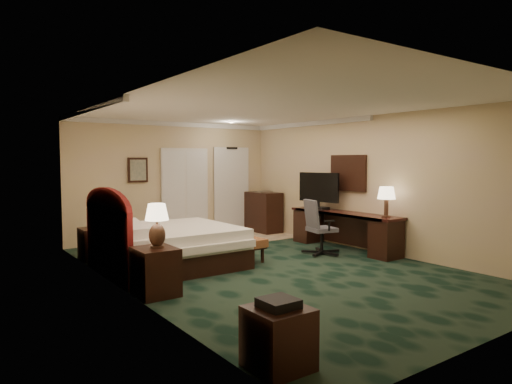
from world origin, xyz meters
TOP-DOWN VIEW (x-y plane):
  - floor at (0.00, 0.00)m, footprint 5.00×7.50m
  - ceiling at (0.00, 0.00)m, footprint 5.00×7.50m
  - wall_back at (0.00, 3.75)m, footprint 5.00×0.00m
  - wall_front at (0.00, -3.75)m, footprint 5.00×0.00m
  - wall_left at (-2.50, 0.00)m, footprint 0.00×7.50m
  - wall_right at (2.50, 0.00)m, footprint 0.00×7.50m
  - crown_molding at (0.00, 0.00)m, footprint 5.00×7.50m
  - tile_patch at (0.90, 2.90)m, footprint 3.20×1.70m
  - headboard at (-2.44, 1.00)m, footprint 0.12×2.00m
  - entry_door at (1.55, 3.72)m, footprint 1.02×0.06m
  - closet_doors at (0.25, 3.71)m, footprint 1.20×0.06m
  - wall_art at (-0.90, 3.71)m, footprint 0.45×0.06m
  - wall_mirror at (2.46, 0.60)m, footprint 0.05×0.95m
  - bed at (-1.34, 1.09)m, footprint 2.12×1.97m
  - nightstand_near at (-2.22, -0.33)m, footprint 0.52×0.59m
  - nightstand_far at (-2.25, 2.42)m, footprint 0.46×0.53m
  - lamp_near at (-2.19, -0.33)m, footprint 0.40×0.40m
  - lamp_far at (-2.21, 2.37)m, footprint 0.34×0.34m
  - bed_bench at (-0.05, 0.95)m, footprint 0.46×1.26m
  - side_table at (-2.22, -2.99)m, footprint 0.50×0.50m
  - desk at (2.20, 0.45)m, footprint 0.57×2.64m
  - tv at (2.16, 1.16)m, footprint 0.26×1.01m
  - desk_lamp at (2.21, -0.59)m, footprint 0.34×0.34m
  - desk_chair at (1.47, 0.33)m, footprint 0.72×0.69m
  - minibar at (2.18, 3.20)m, footprint 0.53×0.96m

SIDE VIEW (x-z plane):
  - floor at x=0.00m, z-range 0.00..0.00m
  - tile_patch at x=0.90m, z-range 0.00..0.01m
  - bed_bench at x=-0.05m, z-range 0.00..0.42m
  - side_table at x=-2.22m, z-range 0.00..0.54m
  - nightstand_far at x=-2.25m, z-range 0.00..0.58m
  - nightstand_near at x=-2.22m, z-range 0.00..0.64m
  - bed at x=-1.34m, z-range 0.00..0.67m
  - desk at x=2.20m, z-range 0.00..0.76m
  - minibar at x=2.18m, z-range 0.00..1.01m
  - desk_chair at x=1.47m, z-range 0.00..1.07m
  - headboard at x=-2.44m, z-range 0.00..1.40m
  - lamp_far at x=-2.21m, z-range 0.58..1.20m
  - lamp_near at x=-2.19m, z-range 0.64..1.24m
  - entry_door at x=1.55m, z-range -0.04..2.14m
  - closet_doors at x=0.25m, z-range 0.00..2.10m
  - desk_lamp at x=2.21m, z-range 0.76..1.34m
  - tv at x=2.16m, z-range 0.76..1.55m
  - wall_back at x=0.00m, z-range 0.00..2.70m
  - wall_front at x=0.00m, z-range 0.00..2.70m
  - wall_left at x=-2.50m, z-range 0.00..2.70m
  - wall_right at x=2.50m, z-range 0.00..2.70m
  - wall_mirror at x=2.46m, z-range 1.18..1.93m
  - wall_art at x=-0.90m, z-range 1.33..1.88m
  - crown_molding at x=0.00m, z-range 2.60..2.70m
  - ceiling at x=0.00m, z-range 2.70..2.70m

